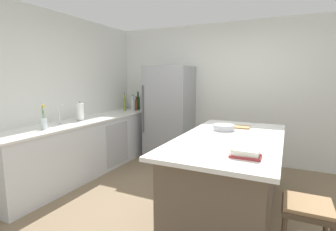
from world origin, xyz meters
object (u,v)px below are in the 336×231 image
mixing_bowl (224,127)px  cutting_board (238,127)px  flower_vase (44,121)px  paper_towel_roll (80,112)px  kitchen_island (229,175)px  bar_stool (307,217)px  soda_bottle (133,105)px  sink_faucet (60,114)px  vinegar_bottle (136,105)px  refrigerator (169,113)px  wine_bottle (138,103)px  olive_oil_bottle (125,104)px  cookbook_stack (246,153)px

mixing_bowl → cutting_board: (0.13, 0.27, -0.03)m
flower_vase → paper_towel_roll: bearing=97.4°
kitchen_island → paper_towel_roll: size_ratio=6.91×
bar_stool → soda_bottle: bearing=143.1°
sink_faucet → soda_bottle: bearing=86.0°
vinegar_bottle → paper_towel_roll: bearing=-94.2°
bar_stool → cutting_board: size_ratio=2.03×
bar_stool → vinegar_bottle: bearing=141.8°
kitchen_island → soda_bottle: size_ratio=6.58×
paper_towel_roll → flower_vase: bearing=-82.6°
sink_faucet → cutting_board: (2.45, 0.81, -0.14)m
sink_faucet → vinegar_bottle: bearing=85.8°
vinegar_bottle → bar_stool: bearing=-38.2°
sink_faucet → kitchen_island: bearing=4.4°
vinegar_bottle → refrigerator: bearing=-4.2°
wine_bottle → mixing_bowl: bearing=-32.9°
kitchen_island → refrigerator: (-1.53, 1.61, 0.44)m
olive_oil_bottle → cookbook_stack: bearing=-38.0°
paper_towel_roll → vinegar_bottle: size_ratio=1.07×
sink_faucet → mixing_bowl: sink_faucet is taller
refrigerator → flower_vase: refrigerator is taller
kitchen_island → cutting_board: size_ratio=6.77×
vinegar_bottle → soda_bottle: 0.11m
soda_bottle → cookbook_stack: (2.62, -2.25, -0.08)m
cutting_board → cookbook_stack: bearing=-77.2°
wine_bottle → soda_bottle: bearing=-92.2°
mixing_bowl → cutting_board: mixing_bowl is taller
kitchen_island → flower_vase: flower_vase is taller
flower_vase → cutting_board: (2.32, 1.19, -0.09)m
wine_bottle → soda_bottle: size_ratio=1.19×
paper_towel_roll → cookbook_stack: (2.72, -0.87, -0.09)m
kitchen_island → wine_bottle: size_ratio=5.55×
refrigerator → soda_bottle: size_ratio=5.51×
wine_bottle → vinegar_bottle: (0.01, -0.09, -0.04)m
paper_towel_roll → soda_bottle: size_ratio=0.95×
olive_oil_bottle → mixing_bowl: size_ratio=1.33×
wine_bottle → cutting_board: wine_bottle is taller
bar_stool → wine_bottle: size_ratio=1.67×
refrigerator → cutting_board: size_ratio=5.66×
refrigerator → olive_oil_bottle: 0.98m
sink_faucet → flower_vase: flower_vase is taller
olive_oil_bottle → cutting_board: 2.61m
vinegar_bottle → olive_oil_bottle: bearing=-126.9°
cookbook_stack → vinegar_bottle: bearing=137.9°
refrigerator → soda_bottle: bearing=-176.7°
olive_oil_bottle → soda_bottle: bearing=34.3°
kitchen_island → paper_towel_roll: (-2.45, 0.19, 0.57)m
mixing_bowl → cutting_board: 0.31m
wine_bottle → olive_oil_bottle: bearing=-116.4°
wine_bottle → cookbook_stack: (2.61, -2.44, -0.11)m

